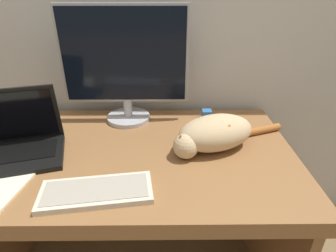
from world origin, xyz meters
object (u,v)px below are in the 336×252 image
monitor (125,64)px  laptop (21,143)px  cat (214,133)px  external_keyboard (96,192)px

monitor → laptop: monitor is taller
monitor → cat: monitor is taller
laptop → external_keyboard: laptop is taller
monitor → laptop: bearing=-140.7°
laptop → cat: (0.75, 0.04, 0.02)m
external_keyboard → monitor: bearing=77.9°
external_keyboard → cat: (0.41, 0.27, 0.06)m
external_keyboard → laptop: bearing=137.3°
laptop → cat: 0.75m
laptop → cat: size_ratio=0.72×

